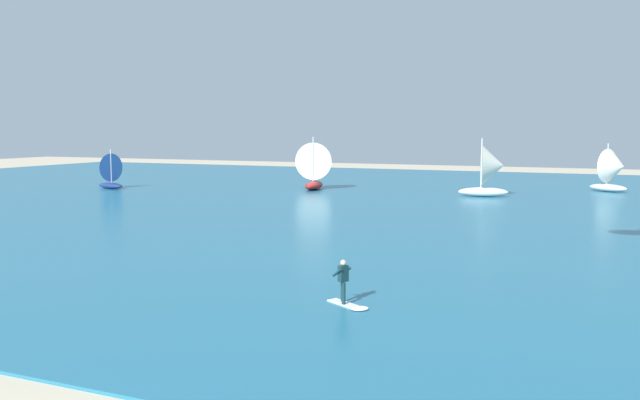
{
  "coord_description": "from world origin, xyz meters",
  "views": [
    {
      "loc": [
        11.31,
        -8.12,
        6.59
      ],
      "look_at": [
        0.77,
        16.27,
        3.72
      ],
      "focal_mm": 37.1,
      "sensor_mm": 36.0,
      "label": 1
    }
  ],
  "objects_px": {
    "sailboat_far_left": "(491,170)",
    "sailboat_trailing": "(614,170)",
    "kitesurfer": "(346,289)",
    "sailboat_heeled_over": "(315,165)",
    "sailboat_leading": "(107,170)"
  },
  "relations": [
    {
      "from": "sailboat_far_left",
      "to": "sailboat_trailing",
      "type": "xyz_separation_m",
      "value": [
        10.87,
        9.73,
        -0.28
      ]
    },
    {
      "from": "sailboat_leading",
      "to": "sailboat_heeled_over",
      "type": "height_order",
      "value": "sailboat_heeled_over"
    },
    {
      "from": "sailboat_trailing",
      "to": "sailboat_heeled_over",
      "type": "distance_m",
      "value": 30.9
    },
    {
      "from": "kitesurfer",
      "to": "sailboat_trailing",
      "type": "bearing_deg",
      "value": 79.64
    },
    {
      "from": "sailboat_leading",
      "to": "sailboat_heeled_over",
      "type": "xyz_separation_m",
      "value": [
        20.92,
        8.59,
        0.61
      ]
    },
    {
      "from": "sailboat_trailing",
      "to": "sailboat_leading",
      "type": "height_order",
      "value": "sailboat_trailing"
    },
    {
      "from": "sailboat_trailing",
      "to": "sailboat_leading",
      "type": "bearing_deg",
      "value": -160.93
    },
    {
      "from": "kitesurfer",
      "to": "sailboat_leading",
      "type": "xyz_separation_m",
      "value": [
        -41.06,
        34.26,
        1.37
      ]
    },
    {
      "from": "sailboat_trailing",
      "to": "sailboat_leading",
      "type": "xyz_separation_m",
      "value": [
        -50.52,
        -17.46,
        -0.31
      ]
    },
    {
      "from": "sailboat_trailing",
      "to": "sailboat_heeled_over",
      "type": "relative_size",
      "value": 0.88
    },
    {
      "from": "sailboat_leading",
      "to": "sailboat_trailing",
      "type": "bearing_deg",
      "value": 19.07
    },
    {
      "from": "sailboat_far_left",
      "to": "sailboat_trailing",
      "type": "relative_size",
      "value": 1.12
    },
    {
      "from": "kitesurfer",
      "to": "sailboat_heeled_over",
      "type": "height_order",
      "value": "sailboat_heeled_over"
    },
    {
      "from": "kitesurfer",
      "to": "sailboat_far_left",
      "type": "bearing_deg",
      "value": 91.93
    },
    {
      "from": "sailboat_heeled_over",
      "to": "sailboat_trailing",
      "type": "bearing_deg",
      "value": 16.7
    }
  ]
}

